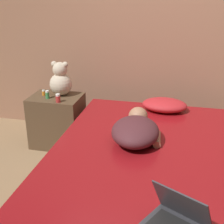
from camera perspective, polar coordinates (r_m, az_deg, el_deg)
ground_plane at (r=2.68m, az=7.27°, el=-16.04°), size 12.00×12.00×0.00m
wall_back at (r=3.44m, az=10.89°, el=16.04°), size 8.00×0.06×2.60m
bed at (r=2.54m, az=7.53°, el=-11.83°), size 1.60×2.08×0.48m
nightstand at (r=3.44m, az=-9.97°, el=-1.57°), size 0.53×0.41×0.56m
pillow at (r=3.15m, az=9.56°, el=1.29°), size 0.44×0.31×0.12m
person_lying at (r=2.52m, az=4.42°, el=-3.20°), size 0.42×0.67×0.19m
laptop at (r=1.72m, az=11.77°, el=-18.81°), size 0.39×0.37×0.24m
teddy_bear at (r=3.34m, az=-9.38°, el=5.69°), size 0.24×0.24×0.36m
bottle_red at (r=3.16m, az=-9.85°, el=2.50°), size 0.05×0.05×0.09m
bottle_green at (r=3.29m, az=-11.74°, el=3.13°), size 0.04×0.04×0.08m
bottle_orange at (r=3.39m, az=-12.41°, el=3.46°), size 0.03×0.03×0.06m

